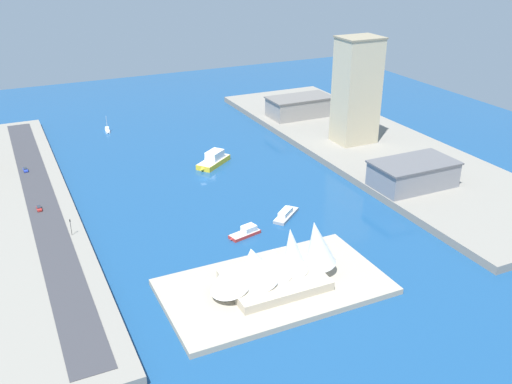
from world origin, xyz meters
The scene contains 16 objects.
ground_plane centered at (0.00, 0.00, 0.00)m, with size 440.00×440.00×0.00m, color navy.
quay_west centered at (-95.28, 0.00, 1.65)m, with size 70.00×240.00×3.31m, color gray.
peninsula_point centered at (11.14, 95.11, 1.00)m, with size 72.13×40.22×2.00m, color #A89E89.
road_strip centered at (72.15, 0.00, 3.38)m, with size 12.07×228.00×0.15m, color #38383D.
yacht_sleek_gray centered at (-16.51, 51.21, 1.30)m, with size 15.22×13.58×3.47m.
ferry_yellow_fast centered at (-11.21, -15.24, 2.50)m, with size 20.93×18.64×6.75m.
tugboat_red centered at (4.38, 58.06, 1.32)m, with size 13.62×7.48×3.55m.
sailboat_small_white centered at (25.91, -89.34, 1.08)m, with size 3.17×8.33×9.48m.
carpark_squat_concrete centered at (-85.09, -59.85, 9.24)m, with size 38.72×20.37×11.81m.
warehouse_low_gray centered at (-78.42, 53.67, 9.01)m, with size 36.96×21.28×11.36m.
office_block_beige centered at (-88.54, -7.22, 30.84)m, with size 21.37×17.16×55.01m.
pickup_red centered at (73.89, 8.68, 4.19)m, with size 1.93×4.63×1.46m.
hatchback_blue centered at (74.97, -36.99, 4.25)m, with size 2.12×4.34×1.63m.
traffic_light_waterfront centered at (65.29, 35.74, 7.65)m, with size 0.36×0.36×6.50m.
opera_landmark centered at (11.44, 95.11, 9.84)m, with size 45.58×22.46×20.58m.
park_tree_cluster centered at (-97.28, -18.96, 9.82)m, with size 9.62×11.84×9.70m.
Camera 1 is at (82.91, 232.53, 105.68)m, focal length 39.93 mm.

